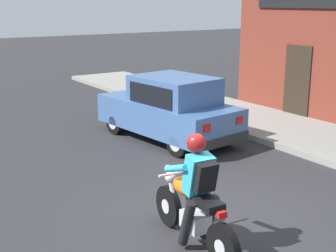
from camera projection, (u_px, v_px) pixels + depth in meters
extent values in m
plane|color=#2B2B2D|center=(215.00, 219.00, 7.28)|extent=(80.00, 80.00, 0.00)
cube|color=gray|center=(282.00, 128.00, 12.21)|extent=(2.60, 22.00, 0.14)
cube|color=#2D2319|center=(297.00, 83.00, 13.23)|extent=(0.04, 0.90, 2.10)
cylinder|color=black|center=(169.00, 206.00, 7.00)|extent=(0.15, 0.63, 0.62)
cylinder|color=silver|center=(169.00, 206.00, 7.00)|extent=(0.14, 0.23, 0.22)
cylinder|color=black|center=(223.00, 247.00, 5.82)|extent=(0.15, 0.63, 0.62)
cylinder|color=silver|center=(223.00, 247.00, 5.82)|extent=(0.14, 0.23, 0.22)
cube|color=silver|center=(195.00, 221.00, 6.35)|extent=(0.31, 0.42, 0.24)
ellipsoid|color=orange|center=(186.00, 186.00, 6.45)|extent=(0.34, 0.54, 0.24)
cube|color=black|center=(205.00, 202.00, 6.06)|extent=(0.31, 0.58, 0.10)
cylinder|color=silver|center=(172.00, 188.00, 6.84)|extent=(0.10, 0.33, 0.68)
cylinder|color=silver|center=(176.00, 173.00, 6.66)|extent=(0.56, 0.09, 0.04)
sphere|color=silver|center=(170.00, 177.00, 6.84)|extent=(0.16, 0.16, 0.16)
cylinder|color=silver|center=(222.00, 237.00, 6.11)|extent=(0.13, 0.55, 0.08)
cube|color=red|center=(222.00, 215.00, 5.75)|extent=(0.12, 0.07, 0.08)
cylinder|color=black|center=(187.00, 223.00, 6.19)|extent=(0.17, 0.36, 0.71)
cylinder|color=black|center=(209.00, 217.00, 6.36)|extent=(0.17, 0.36, 0.71)
cube|color=#33B2D1|center=(198.00, 174.00, 6.13)|extent=(0.37, 0.35, 0.57)
cylinder|color=#33B2D1|center=(176.00, 168.00, 6.23)|extent=(0.13, 0.53, 0.26)
cylinder|color=#33B2D1|center=(201.00, 163.00, 6.41)|extent=(0.13, 0.53, 0.26)
sphere|color=#A51919|center=(196.00, 143.00, 6.07)|extent=(0.26, 0.26, 0.26)
cube|color=black|center=(205.00, 177.00, 5.99)|extent=(0.30, 0.26, 0.42)
cylinder|color=black|center=(115.00, 122.00, 11.89)|extent=(0.25, 0.62, 0.60)
cylinder|color=silver|center=(115.00, 122.00, 11.89)|extent=(0.24, 0.35, 0.33)
cylinder|color=black|center=(159.00, 114.00, 12.79)|extent=(0.25, 0.62, 0.60)
cylinder|color=silver|center=(159.00, 114.00, 12.79)|extent=(0.24, 0.35, 0.33)
cylinder|color=black|center=(178.00, 143.00, 10.13)|extent=(0.25, 0.62, 0.60)
cylinder|color=silver|center=(178.00, 143.00, 10.13)|extent=(0.24, 0.35, 0.33)
cylinder|color=black|center=(223.00, 132.00, 11.03)|extent=(0.25, 0.62, 0.60)
cylinder|color=silver|center=(223.00, 132.00, 11.03)|extent=(0.24, 0.35, 0.33)
cube|color=#42669E|center=(167.00, 115.00, 11.38)|extent=(2.06, 3.87, 0.70)
cube|color=#42669E|center=(174.00, 91.00, 11.03)|extent=(1.65, 2.05, 0.66)
cube|color=black|center=(151.00, 88.00, 11.69)|extent=(1.36, 0.50, 0.51)
cube|color=black|center=(150.00, 95.00, 10.58)|extent=(0.21, 1.51, 0.46)
cube|color=black|center=(196.00, 88.00, 11.49)|extent=(0.21, 1.51, 0.46)
cube|color=silver|center=(107.00, 101.00, 12.40)|extent=(0.24, 0.07, 0.14)
cube|color=red|center=(207.00, 128.00, 9.66)|extent=(0.20, 0.06, 0.16)
cube|color=silver|center=(138.00, 96.00, 13.04)|extent=(0.24, 0.07, 0.14)
cube|color=red|center=(240.00, 120.00, 10.30)|extent=(0.20, 0.06, 0.16)
cube|color=#28282B|center=(124.00, 112.00, 12.79)|extent=(1.61, 0.31, 0.20)
cube|color=#28282B|center=(222.00, 141.00, 10.10)|extent=(1.61, 0.31, 0.20)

